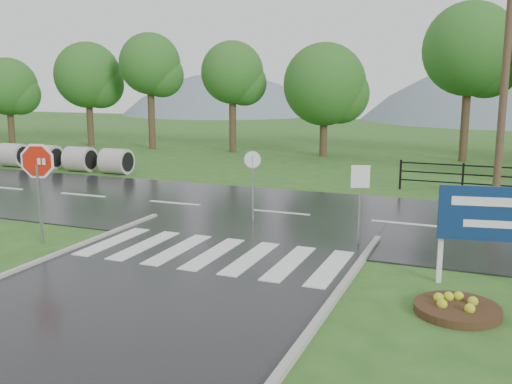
% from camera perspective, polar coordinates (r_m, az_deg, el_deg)
% --- Properties ---
extents(ground, '(120.00, 120.00, 0.00)m').
position_cam_1_polar(ground, '(10.41, -16.90, -13.73)').
color(ground, '#2C5C1E').
rests_on(ground, ground).
extents(main_road, '(90.00, 8.00, 0.04)m').
position_cam_1_polar(main_road, '(18.81, 2.48, -2.20)').
color(main_road, black).
rests_on(main_road, ground).
extents(crosswalk, '(6.50, 2.80, 0.02)m').
position_cam_1_polar(crosswalk, '(14.33, -4.28, -6.15)').
color(crosswalk, silver).
rests_on(crosswalk, ground).
extents(hills, '(102.00, 48.00, 48.00)m').
position_cam_1_polar(hills, '(74.97, 19.30, -5.05)').
color(hills, slate).
rests_on(hills, ground).
extents(treeline, '(83.20, 5.20, 10.00)m').
position_cam_1_polar(treeline, '(31.97, 12.65, 2.97)').
color(treeline, '#21591B').
rests_on(treeline, ground).
extents(culvert_pipes, '(7.60, 1.20, 1.20)m').
position_cam_1_polar(culvert_pipes, '(29.69, -18.76, 3.24)').
color(culvert_pipes, '#9E9B93').
rests_on(culvert_pipes, ground).
extents(stop_sign, '(1.24, 0.34, 2.87)m').
position_cam_1_polar(stop_sign, '(16.07, -20.99, 2.04)').
color(stop_sign, '#939399').
rests_on(stop_sign, ground).
extents(estate_billboard, '(2.46, 0.51, 2.17)m').
position_cam_1_polar(estate_billboard, '(12.70, 23.29, -2.56)').
color(estate_billboard, silver).
rests_on(estate_billboard, ground).
extents(flower_bed, '(1.58, 1.58, 0.32)m').
position_cam_1_polar(flower_bed, '(11.51, 19.48, -10.83)').
color(flower_bed, '#332111').
rests_on(flower_bed, ground).
extents(reg_sign_small, '(0.46, 0.17, 2.17)m').
position_cam_1_polar(reg_sign_small, '(14.98, 10.37, 0.25)').
color(reg_sign_small, '#939399').
rests_on(reg_sign_small, ground).
extents(reg_sign_round, '(0.52, 0.09, 2.22)m').
position_cam_1_polar(reg_sign_round, '(17.33, -0.34, 1.44)').
color(reg_sign_round, '#939399').
rests_on(reg_sign_round, ground).
extents(utility_pole_east, '(1.48, 0.38, 8.41)m').
position_cam_1_polar(utility_pole_east, '(22.77, 23.61, 10.04)').
color(utility_pole_east, '#473523').
rests_on(utility_pole_east, ground).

